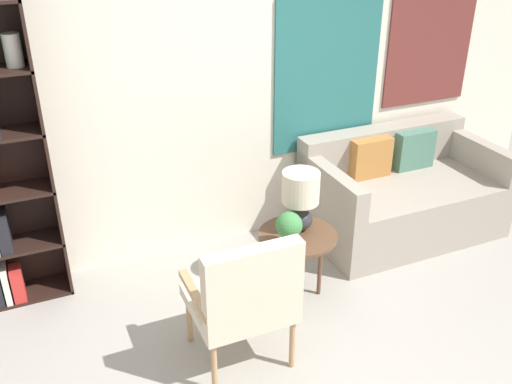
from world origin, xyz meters
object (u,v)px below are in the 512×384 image
couch (400,195)px  potted_plant (289,228)px  table_lamp (300,196)px  side_table (298,240)px  armchair (246,295)px

couch → potted_plant: (-1.37, -0.58, 0.31)m
table_lamp → potted_plant: table_lamp is taller
side_table → table_lamp: bearing=55.5°
armchair → side_table: bearing=40.5°
couch → side_table: (-1.24, -0.47, 0.13)m
side_table → table_lamp: table_lamp is taller
table_lamp → armchair: bearing=-138.3°
armchair → couch: 2.12m
table_lamp → potted_plant: (-0.17, -0.17, -0.13)m
table_lamp → couch: bearing=19.0°
side_table → table_lamp: (0.04, 0.06, 0.31)m
side_table → couch: bearing=20.8°
armchair → couch: armchair is taller
couch → side_table: couch is taller
couch → table_lamp: table_lamp is taller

